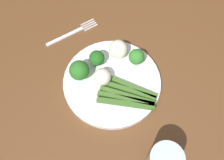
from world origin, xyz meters
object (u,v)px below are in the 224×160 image
asparagus_bundle (127,95)px  cauliflower_mid (103,77)px  plate (112,82)px  broccoli_back_right (137,57)px  cauliflower_near_center (118,49)px  fork (72,33)px  dining_table (136,108)px  broccoli_right (97,58)px  broccoli_back (79,71)px

asparagus_bundle → cauliflower_mid: cauliflower_mid is taller
plate → broccoli_back_right: (-0.03, 0.08, 0.04)m
cauliflower_near_center → fork: (-0.13, -0.09, -0.04)m
dining_table → fork: 0.29m
dining_table → broccoli_right: bearing=-149.9°
asparagus_bundle → cauliflower_near_center: cauliflower_near_center is taller
broccoli_back → broccoli_back_right: size_ratio=1.22×
broccoli_right → cauliflower_near_center: 0.06m
plate → cauliflower_mid: size_ratio=5.72×
broccoli_back_right → plate: bearing=-70.8°
broccoli_back → cauliflower_mid: bearing=58.3°
plate → cauliflower_mid: (-0.01, -0.02, 0.03)m
asparagus_bundle → fork: asparagus_bundle is taller
broccoli_right → fork: bearing=-167.5°
dining_table → asparagus_bundle: 0.12m
broccoli_right → cauliflower_mid: (0.05, -0.00, -0.01)m
broccoli_back → cauliflower_near_center: bearing=104.0°
plate → cauliflower_mid: bearing=-112.0°
broccoli_back_right → cauliflower_near_center: bearing=-140.5°
dining_table → plate: bearing=-138.0°
broccoli_back_right → cauliflower_mid: broccoli_back_right is taller
plate → broccoli_back: bearing=-118.9°
asparagus_bundle → broccoli_back_right: (-0.08, 0.06, 0.02)m
cauliflower_mid → fork: bearing=-172.3°
dining_table → broccoli_right: size_ratio=27.05×
asparagus_bundle → broccoli_back: broccoli_back is taller
broccoli_back → fork: (-0.16, 0.03, -0.05)m
cauliflower_mid → cauliflower_near_center: size_ratio=0.87×
dining_table → cauliflower_near_center: bearing=-177.3°
broccoli_right → cauliflower_near_center: size_ratio=0.97×
plate → cauliflower_mid: cauliflower_mid is taller
plate → broccoli_back: size_ratio=4.10×
plate → asparagus_bundle: (0.05, 0.02, 0.01)m
asparagus_bundle → cauliflower_near_center: 0.13m
asparagus_bundle → fork: bearing=-35.7°
broccoli_back → broccoli_right: (-0.02, 0.06, -0.01)m
dining_table → broccoli_right: (-0.12, -0.07, 0.13)m
plate → cauliflower_mid: 0.04m
cauliflower_mid → cauliflower_near_center: (-0.06, 0.07, 0.00)m
broccoli_back_right → broccoli_right: size_ratio=1.02×
plate → fork: plate is taller
broccoli_back_right → fork: size_ratio=0.31×
dining_table → cauliflower_near_center: size_ratio=26.26×
cauliflower_mid → fork: size_ratio=0.27×
asparagus_bundle → broccoli_right: (-0.12, -0.04, 0.02)m
asparagus_bundle → cauliflower_mid: bearing=-16.5°
asparagus_bundle → cauliflower_near_center: bearing=-62.3°
cauliflower_near_center → fork: size_ratio=0.32×
cauliflower_near_center → asparagus_bundle: bearing=-11.4°
broccoli_back → broccoli_right: 0.06m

